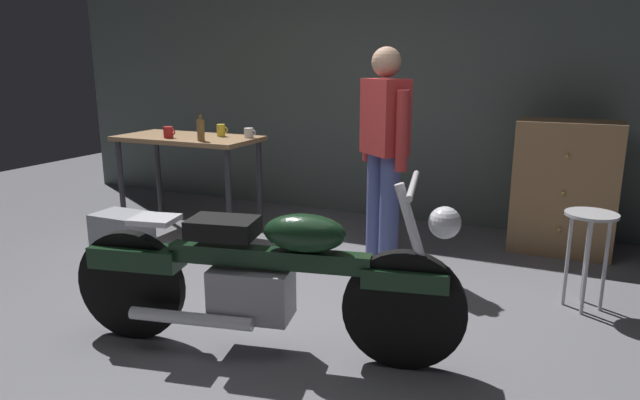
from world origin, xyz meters
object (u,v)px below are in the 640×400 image
Objects in this scene: mug_yellow_tall at (221,130)px; bottle at (201,130)px; mug_white_ceramic at (249,133)px; motorcycle at (263,275)px; mug_red_diner at (168,132)px; person_standing at (384,148)px; wooden_dresser at (564,187)px; shop_stool at (589,234)px; storage_bin at (122,233)px.

mug_yellow_tall is 0.33m from bottle.
mug_yellow_tall reaches higher than mug_white_ceramic.
mug_white_ceramic is at bearing 111.02° from motorcycle.
mug_white_ceramic is 0.71m from mug_red_diner.
motorcycle is 1.29× the size of person_standing.
mug_yellow_tall is at bearing 32.58° from person_standing.
mug_white_ceramic is 0.44m from bottle.
person_standing is at bearing 72.86° from motorcycle.
motorcycle is 2.89m from wooden_dresser.
person_standing is at bearing -144.06° from wooden_dresser.
mug_red_diner reaches higher than shop_stool.
person_standing is 1.38m from mug_white_ceramic.
motorcycle is at bearing -51.18° from mug_yellow_tall.
storage_bin is (-2.06, -0.64, -0.76)m from person_standing.
storage_bin is (-1.91, 0.96, -0.28)m from motorcycle.
wooden_dresser is 3.43m from mug_red_diner.
mug_red_diner is at bearing 128.14° from motorcycle.
bottle reaches higher than storage_bin.
motorcycle is 2.27m from mug_white_ceramic.
motorcycle is 4.90× the size of storage_bin.
person_standing is 1.64m from mug_yellow_tall.
shop_stool is 1.18m from wooden_dresser.
mug_white_ceramic is at bearing 51.76° from storage_bin.
wooden_dresser reaches higher than storage_bin.
bottle is (0.02, -0.33, 0.04)m from mug_yellow_tall.
mug_red_diner is (0.07, 0.59, 0.78)m from storage_bin.
person_standing reaches higher than mug_yellow_tall.
wooden_dresser is 9.72× the size of mug_white_ceramic.
wooden_dresser reaches higher than mug_white_ceramic.
storage_bin is 1.83× the size of bottle.
motorcycle is 2.16m from storage_bin.
bottle is at bearing -160.63° from wooden_dresser.
shop_stool is at bearing -2.94° from bottle.
motorcycle is at bearing -26.74° from storage_bin.
person_standing is at bearing 170.28° from shop_stool.
mug_yellow_tall reaches higher than mug_red_diner.
mug_white_ceramic is 1.02× the size of mug_yellow_tall.
person_standing is 1.99m from mug_red_diner.
mug_red_diner is (-3.45, 0.20, 0.45)m from shop_stool.
shop_stool is 5.76× the size of mug_yellow_tall.
mug_yellow_tall is at bearing -174.46° from mug_white_ceramic.
person_standing is 15.03× the size of mug_yellow_tall.
motorcycle is at bearing 125.52° from person_standing.
wooden_dresser is (-0.18, 1.17, 0.05)m from shop_stool.
motorcycle is 2.10m from shop_stool.
wooden_dresser is at bearing 16.52° from mug_red_diner.
motorcycle is at bearing -45.88° from bottle.
shop_stool is (1.45, -0.25, -0.43)m from person_standing.
motorcycle reaches higher than mug_white_ceramic.
shop_stool is at bearing 6.29° from storage_bin.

